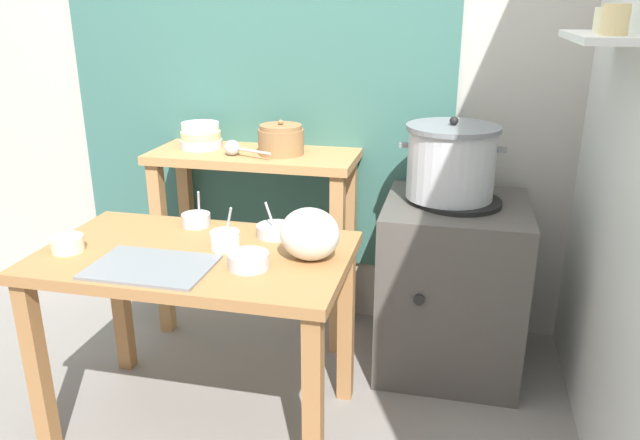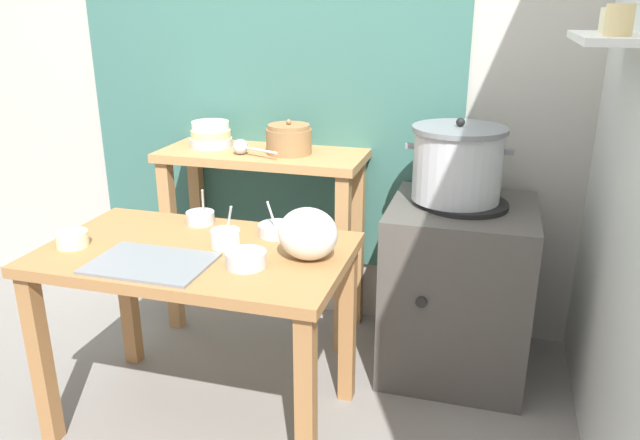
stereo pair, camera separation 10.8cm
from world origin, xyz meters
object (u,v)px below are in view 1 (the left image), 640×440
prep_table (197,280)px  steamer_pot (451,161)px  ladle (234,148)px  prep_bowl_1 (275,230)px  stove_block (451,285)px  prep_bowl_2 (248,260)px  prep_bowl_3 (196,219)px  serving_tray (151,267)px  plastic_bag (310,234)px  prep_bowl_4 (225,239)px  clay_pot (281,140)px  bowl_stack_enamel (201,136)px  prep_bowl_0 (67,243)px  back_shelf_table (255,198)px

prep_table → steamer_pot: size_ratio=2.55×
ladle → prep_bowl_1: bearing=-55.1°
stove_block → steamer_pot: bearing=153.4°
ladle → prep_bowl_2: size_ratio=1.73×
prep_table → prep_bowl_3: 0.30m
prep_bowl_2 → serving_tray: bearing=-166.2°
plastic_bag → prep_bowl_4: plastic_bag is taller
clay_pot → prep_bowl_3: 0.60m
bowl_stack_enamel → serving_tray: (0.23, -0.98, -0.23)m
ladle → prep_bowl_3: (-0.00, -0.44, -0.19)m
stove_block → prep_bowl_0: bearing=-151.0°
clay_pot → prep_bowl_1: 0.62m
prep_bowl_3 → prep_bowl_0: bearing=-134.0°
serving_tray → prep_bowl_4: (0.18, 0.22, 0.03)m
steamer_pot → ladle: steamer_pot is taller
clay_pot → prep_bowl_3: (-0.20, -0.53, -0.22)m
serving_tray → prep_bowl_3: bearing=93.0°
bowl_stack_enamel → prep_bowl_1: (0.54, -0.60, -0.21)m
serving_tray → plastic_bag: bearing=21.4°
clay_pot → plastic_bag: 0.83m
stove_block → prep_bowl_2: 1.06m
clay_pot → ladle: 0.22m
clay_pot → prep_bowl_2: size_ratio=1.50×
stove_block → steamer_pot: size_ratio=1.80×
steamer_pot → plastic_bag: 0.79m
clay_pot → prep_bowl_2: clay_pot is taller
clay_pot → steamer_pot: bearing=-8.2°
prep_bowl_0 → ladle: bearing=67.0°
prep_bowl_0 → bowl_stack_enamel: bearing=81.9°
back_shelf_table → clay_pot: 0.32m
bowl_stack_enamel → ladle: 0.24m
prep_bowl_1 → prep_bowl_3: bearing=173.5°
back_shelf_table → clay_pot: (0.13, 0.00, 0.29)m
clay_pot → prep_bowl_4: size_ratio=1.30×
stove_block → serving_tray: size_ratio=1.95×
prep_bowl_0 → prep_bowl_4: 0.56m
serving_tray → plastic_bag: 0.54m
prep_bowl_1 → prep_bowl_4: 0.21m
serving_tray → prep_bowl_0: prep_bowl_0 is taller
serving_tray → prep_bowl_2: size_ratio=2.89×
back_shelf_table → prep_bowl_2: (0.27, -0.87, 0.07)m
prep_table → plastic_bag: (0.42, 0.02, 0.20)m
back_shelf_table → prep_bowl_0: size_ratio=8.51×
back_shelf_table → prep_bowl_3: (-0.06, -0.53, 0.07)m
serving_tray → prep_bowl_2: prep_bowl_2 is taller
back_shelf_table → serving_tray: (-0.04, -0.95, 0.05)m
steamer_pot → prep_bowl_2: (-0.63, -0.76, -0.19)m
stove_block → plastic_bag: 0.90m
plastic_bag → prep_bowl_3: plastic_bag is taller
clay_pot → bowl_stack_enamel: 0.41m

